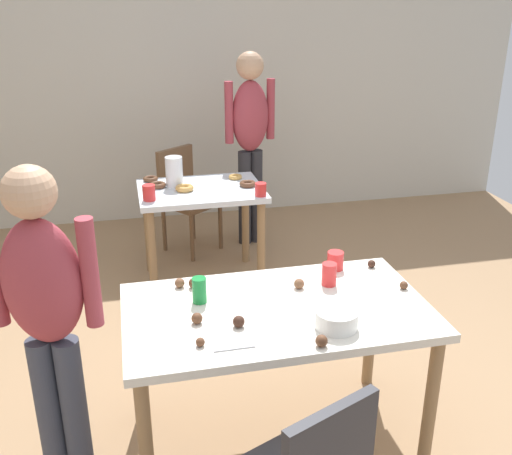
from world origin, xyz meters
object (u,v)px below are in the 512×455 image
Objects in this scene: mixing_bowl at (337,319)px; pitcher_far at (174,172)px; dining_table_far at (201,205)px; person_adult_far at (250,131)px; person_girl_near at (47,311)px; soda_can at (199,290)px; dining_table_near at (277,325)px; chair_far_table at (185,193)px.

mixing_bowl is 2.18m from pitcher_far.
dining_table_far is 0.55× the size of person_adult_far.
soda_can is at bearing 17.39° from person_girl_near.
person_adult_far is at bearing 52.15° from dining_table_far.
dining_table_far is at bearing 93.01° from dining_table_near.
soda_can is at bearing 146.97° from mixing_bowl.
person_adult_far is (0.42, 2.48, 0.34)m from dining_table_near.
soda_can is 0.55× the size of pitcher_far.
soda_can reaches higher than chair_far_table.
dining_table_near is 2.50m from chair_far_table.
chair_far_table is at bearing 93.36° from dining_table_near.
dining_table_far is at bearing -26.70° from pitcher_far.
person_adult_far is 7.43× the size of pitcher_far.
dining_table_far is at bearing -85.68° from chair_far_table.
person_adult_far reaches higher than person_girl_near.
dining_table_near is 1.54× the size of dining_table_far.
dining_table_near is at bearing 132.74° from mixing_bowl.
soda_can is 1.78m from pitcher_far.
dining_table_near is 0.92× the size of person_girl_near.
dining_table_near is 6.24× the size of pitcher_far.
chair_far_table is 3.93× the size of pitcher_far.
person_girl_near is at bearing -114.92° from dining_table_far.
dining_table_far is 0.93m from person_adult_far.
person_adult_far reaches higher than dining_table_far.
pitcher_far is at bearing -140.34° from person_adult_far.
person_girl_near is 1.19m from mixing_bowl.
pitcher_far is (-0.13, -0.59, 0.36)m from chair_far_table.
chair_far_table is 0.70m from pitcher_far.
dining_table_near is 7.49× the size of mixing_bowl.
person_girl_near is 12.29× the size of soda_can.
person_girl_near is 6.77× the size of pitcher_far.
mixing_bowl is (0.30, -2.03, 0.17)m from dining_table_far.
person_adult_far reaches higher than chair_far_table.
person_girl_near reaches higher than pitcher_far.
person_girl_near is (-0.97, -0.07, 0.24)m from dining_table_near.
person_girl_near is at bearing -162.61° from soda_can.
soda_can is (-0.33, 0.13, 0.15)m from dining_table_near.
chair_far_table is 0.58× the size of person_girl_near.
chair_far_table is at bearing 179.18° from person_adult_far.
soda_can is at bearing 158.79° from dining_table_near.
soda_can is (0.64, 0.20, -0.09)m from person_girl_near.
person_girl_near reaches higher than chair_far_table.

